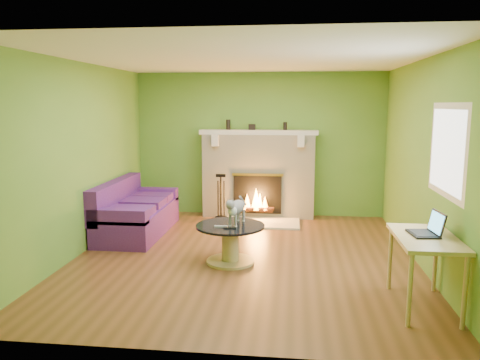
# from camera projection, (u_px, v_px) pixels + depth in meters

# --- Properties ---
(floor) EXTENTS (5.00, 5.00, 0.00)m
(floor) POSITION_uv_depth(u_px,v_px,m) (245.00, 257.00, 6.31)
(floor) COLOR brown
(floor) RESTS_ON ground
(ceiling) EXTENTS (5.00, 5.00, 0.00)m
(ceiling) POSITION_uv_depth(u_px,v_px,m) (245.00, 59.00, 5.89)
(ceiling) COLOR white
(ceiling) RESTS_ON wall_back
(wall_back) EXTENTS (5.00, 0.00, 5.00)m
(wall_back) POSITION_uv_depth(u_px,v_px,m) (259.00, 145.00, 8.55)
(wall_back) COLOR #52862C
(wall_back) RESTS_ON floor
(wall_front) EXTENTS (5.00, 0.00, 5.00)m
(wall_front) POSITION_uv_depth(u_px,v_px,m) (212.00, 199.00, 3.65)
(wall_front) COLOR #52862C
(wall_front) RESTS_ON floor
(wall_left) EXTENTS (0.00, 5.00, 5.00)m
(wall_left) POSITION_uv_depth(u_px,v_px,m) (81.00, 159.00, 6.35)
(wall_left) COLOR #52862C
(wall_left) RESTS_ON floor
(wall_right) EXTENTS (0.00, 5.00, 5.00)m
(wall_right) POSITION_uv_depth(u_px,v_px,m) (424.00, 163.00, 5.84)
(wall_right) COLOR #52862C
(wall_right) RESTS_ON floor
(window_frame) EXTENTS (0.00, 1.20, 1.20)m
(window_frame) POSITION_uv_depth(u_px,v_px,m) (447.00, 151.00, 4.92)
(window_frame) COLOR silver
(window_frame) RESTS_ON wall_right
(window_pane) EXTENTS (0.00, 1.06, 1.06)m
(window_pane) POSITION_uv_depth(u_px,v_px,m) (447.00, 151.00, 4.92)
(window_pane) COLOR white
(window_pane) RESTS_ON wall_right
(fireplace) EXTENTS (2.10, 0.46, 1.58)m
(fireplace) POSITION_uv_depth(u_px,v_px,m) (258.00, 175.00, 8.45)
(fireplace) COLOR beige
(fireplace) RESTS_ON floor
(hearth) EXTENTS (1.50, 0.75, 0.03)m
(hearth) POSITION_uv_depth(u_px,v_px,m) (256.00, 222.00, 8.07)
(hearth) COLOR beige
(hearth) RESTS_ON floor
(mantel) EXTENTS (2.10, 0.28, 0.08)m
(mantel) POSITION_uv_depth(u_px,v_px,m) (258.00, 132.00, 8.31)
(mantel) COLOR beige
(mantel) RESTS_ON fireplace
(sofa) EXTENTS (0.87, 1.87, 0.84)m
(sofa) POSITION_uv_depth(u_px,v_px,m) (135.00, 213.00, 7.40)
(sofa) COLOR #4A195F
(sofa) RESTS_ON floor
(coffee_table) EXTENTS (0.89, 0.89, 0.50)m
(coffee_table) POSITION_uv_depth(u_px,v_px,m) (230.00, 241.00, 6.03)
(coffee_table) COLOR tan
(coffee_table) RESTS_ON floor
(desk) EXTENTS (0.58, 1.00, 0.74)m
(desk) POSITION_uv_depth(u_px,v_px,m) (426.00, 245.00, 4.63)
(desk) COLOR tan
(desk) RESTS_ON floor
(cat) EXTENTS (0.35, 0.63, 0.37)m
(cat) POSITION_uv_depth(u_px,v_px,m) (237.00, 210.00, 6.01)
(cat) COLOR slate
(cat) RESTS_ON coffee_table
(remote_silver) EXTENTS (0.17, 0.06, 0.02)m
(remote_silver) POSITION_uv_depth(u_px,v_px,m) (221.00, 226.00, 5.89)
(remote_silver) COLOR gray
(remote_silver) RESTS_ON coffee_table
(remote_black) EXTENTS (0.16, 0.07, 0.02)m
(remote_black) POSITION_uv_depth(u_px,v_px,m) (230.00, 228.00, 5.82)
(remote_black) COLOR black
(remote_black) RESTS_ON coffee_table
(laptop) EXTENTS (0.32, 0.36, 0.24)m
(laptop) POSITION_uv_depth(u_px,v_px,m) (424.00, 223.00, 4.65)
(laptop) COLOR black
(laptop) RESTS_ON desk
(fire_tools) EXTENTS (0.21, 0.21, 0.80)m
(fire_tools) POSITION_uv_depth(u_px,v_px,m) (221.00, 196.00, 8.22)
(fire_tools) COLOR black
(fire_tools) RESTS_ON hearth
(mantel_vase_left) EXTENTS (0.08, 0.08, 0.18)m
(mantel_vase_left) POSITION_uv_depth(u_px,v_px,m) (228.00, 125.00, 8.38)
(mantel_vase_left) COLOR black
(mantel_vase_left) RESTS_ON mantel
(mantel_vase_right) EXTENTS (0.07, 0.07, 0.14)m
(mantel_vase_right) POSITION_uv_depth(u_px,v_px,m) (285.00, 126.00, 8.27)
(mantel_vase_right) COLOR black
(mantel_vase_right) RESTS_ON mantel
(mantel_box) EXTENTS (0.12, 0.08, 0.10)m
(mantel_box) POSITION_uv_depth(u_px,v_px,m) (252.00, 127.00, 8.34)
(mantel_box) COLOR black
(mantel_box) RESTS_ON mantel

